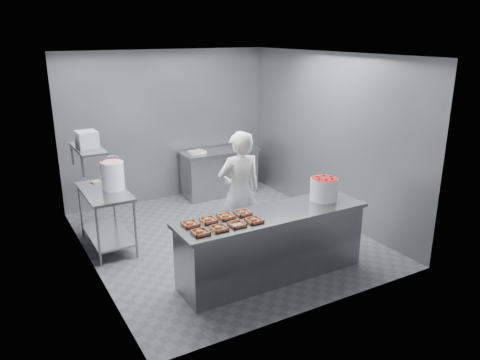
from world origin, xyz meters
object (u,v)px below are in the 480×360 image
tray_0 (200,232)px  back_counter (220,172)px  appliance (87,139)px  tray_2 (237,224)px  tray_4 (190,224)px  tray_6 (226,216)px  tray_7 (243,213)px  strawberry_tub (324,188)px  worker (239,192)px  tray_1 (219,228)px  tray_3 (254,220)px  prep_table (106,210)px  service_counter (272,245)px  glaze_bucket (113,175)px  tray_5 (208,220)px

tray_0 → back_counter: bearing=59.6°
tray_0 → appliance: 2.34m
tray_2 → tray_4: tray_4 is taller
tray_6 → tray_7: (0.24, 0.00, 0.00)m
strawberry_tub → tray_7: bearing=176.6°
back_counter → worker: 2.55m
tray_2 → tray_7: bearing=49.8°
tray_1 → tray_4: size_ratio=1.00×
tray_1 → tray_3: (0.48, 0.00, 0.00)m
prep_table → tray_4: 1.92m
service_counter → back_counter: bearing=74.5°
prep_table → glaze_bucket: bearing=-4.0°
tray_0 → appliance: bearing=109.3°
worker → appliance: worker is taller
tray_6 → strawberry_tub: 1.49m
prep_table → tray_3: tray_3 is taller
tray_2 → strawberry_tub: 1.50m
back_counter → appliance: (-2.72, -1.30, 1.22)m
back_counter → strawberry_tub: strawberry_tub is taller
tray_5 → glaze_bucket: 1.93m
service_counter → back_counter: size_ratio=1.73×
worker → tray_7: bearing=67.4°
tray_6 → tray_7: 0.24m
service_counter → prep_table: (-1.65, 1.95, 0.14)m
service_counter → tray_2: tray_2 is taller
worker → prep_table: bearing=-28.0°
service_counter → tray_5: (-0.85, 0.14, 0.47)m
tray_0 → tray_4: (0.00, 0.28, 0.00)m
service_counter → worker: 1.00m
tray_7 → glaze_bucket: size_ratio=0.37×
worker → tray_6: bearing=54.8°
tray_2 → worker: bearing=59.1°
tray_5 → appliance: bearing=118.2°
appliance → back_counter: bearing=22.7°
service_counter → glaze_bucket: size_ratio=5.18×
glaze_bucket → tray_4: bearing=-76.8°
tray_3 → tray_4: same height
tray_2 → back_counter: bearing=66.1°
tray_4 → appliance: size_ratio=0.62×
tray_6 → back_counter: bearing=64.1°
tray_4 → strawberry_tub: 1.97m
tray_3 → prep_table: bearing=121.5°
glaze_bucket → tray_1: bearing=-72.3°
back_counter → worker: bearing=-110.6°
service_counter → tray_0: 1.19m
tray_2 → glaze_bucket: glaze_bucket is taller
tray_5 → tray_7: 0.48m
prep_table → glaze_bucket: (0.14, -0.01, 0.52)m
tray_1 → tray_3: 0.48m
tray_2 → glaze_bucket: (-0.91, 2.08, 0.20)m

